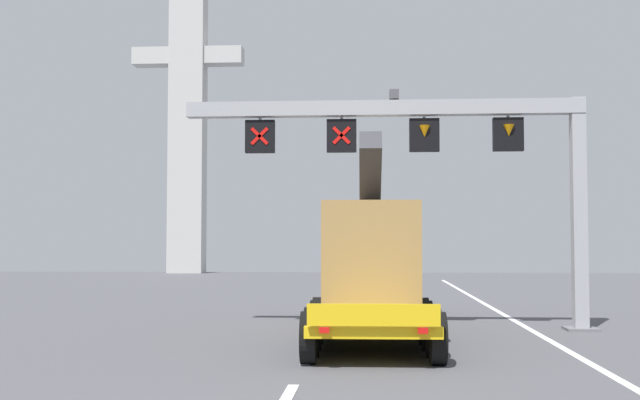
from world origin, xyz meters
TOP-DOWN VIEW (x-y plane):
  - lane_markings at (0.24, 13.53)m, footprint 0.20×41.67m
  - edge_line_right at (6.20, 12.00)m, footprint 0.20×63.00m
  - overhead_lane_gantry at (3.49, 14.30)m, footprint 12.00×0.90m
  - heavy_haul_truck_yellow at (1.54, 14.92)m, footprint 3.18×14.09m
  - bridge_pylon_distant at (-13.37, 54.26)m, footprint 9.00×2.00m

SIDE VIEW (x-z plane):
  - edge_line_right at x=6.20m, z-range 0.00..0.01m
  - lane_markings at x=0.24m, z-range 0.00..0.01m
  - heavy_haul_truck_yellow at x=1.54m, z-range -0.66..4.64m
  - overhead_lane_gantry at x=3.49m, z-range 1.95..9.00m
  - bridge_pylon_distant at x=-13.37m, z-range 0.38..28.79m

